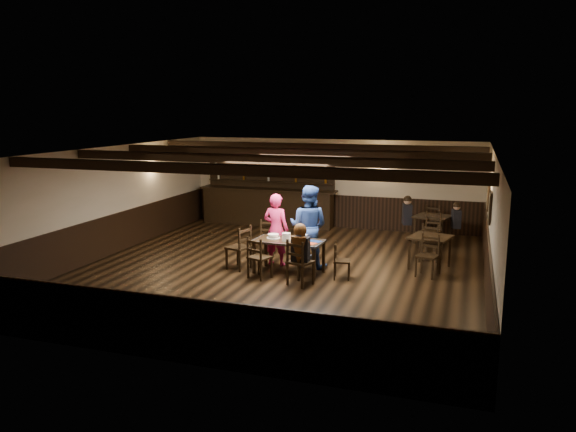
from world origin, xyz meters
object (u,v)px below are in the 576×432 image
(woman_pink, at_px, (276,229))
(bar_counter, at_px, (268,202))
(chair_near_right, at_px, (298,259))
(man_blue, at_px, (308,226))
(chair_near_left, at_px, (257,255))
(cake, at_px, (273,236))
(dining_table, at_px, (289,244))

(woman_pink, height_order, bar_counter, bar_counter)
(woman_pink, bearing_deg, chair_near_right, 130.43)
(woman_pink, bearing_deg, man_blue, -167.83)
(chair_near_left, bearing_deg, cake, 81.00)
(woman_pink, xyz_separation_m, man_blue, (0.76, 0.09, 0.11))
(cake, bearing_deg, chair_near_left, -99.00)
(cake, bearing_deg, bar_counter, 111.44)
(dining_table, xyz_separation_m, cake, (-0.39, 0.08, 0.13))
(man_blue, distance_m, cake, 0.88)
(chair_near_left, bearing_deg, man_blue, 59.00)
(chair_near_right, relative_size, woman_pink, 0.58)
(man_blue, relative_size, cake, 6.27)
(bar_counter, bearing_deg, chair_near_right, -64.34)
(man_blue, bearing_deg, bar_counter, -55.89)
(chair_near_right, height_order, woman_pink, woman_pink)
(dining_table, height_order, man_blue, man_blue)
(woman_pink, bearing_deg, cake, 107.84)
(chair_near_left, height_order, man_blue, man_blue)
(chair_near_right, xyz_separation_m, bar_counter, (-2.76, 5.74, 0.15))
(chair_near_left, height_order, chair_near_right, chair_near_right)
(chair_near_right, height_order, cake, chair_near_right)
(woman_pink, bearing_deg, dining_table, 137.39)
(dining_table, bearing_deg, chair_near_left, -128.46)
(chair_near_right, distance_m, bar_counter, 6.38)
(chair_near_right, xyz_separation_m, man_blue, (-0.21, 1.47, 0.38))
(chair_near_left, xyz_separation_m, bar_counter, (-1.79, 5.55, 0.19))
(chair_near_right, relative_size, cake, 3.23)
(dining_table, distance_m, bar_counter, 5.42)
(woman_pink, distance_m, man_blue, 0.77)
(dining_table, relative_size, chair_near_right, 1.61)
(chair_near_right, distance_m, cake, 1.27)
(dining_table, height_order, chair_near_left, chair_near_left)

